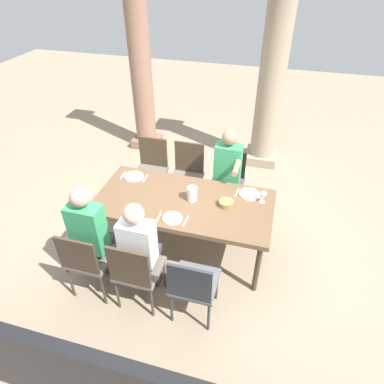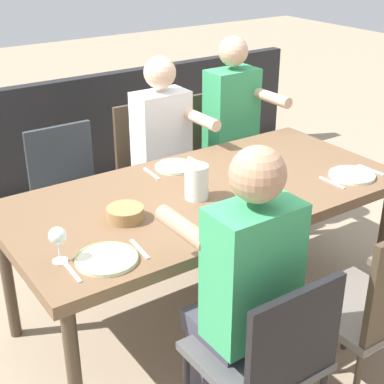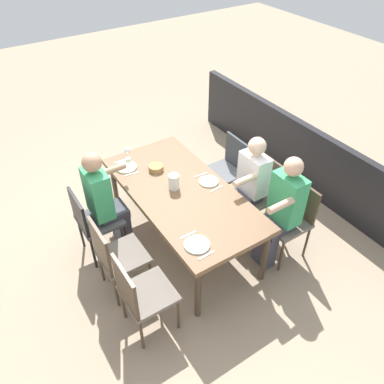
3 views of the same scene
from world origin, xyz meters
name	(u,v)px [view 1 (image 1 of 3)]	position (x,y,z in m)	size (l,w,h in m)	color
ground_plane	(184,247)	(0.00, 0.00, 0.00)	(16.00, 16.00, 0.00)	gray
dining_table	(184,205)	(0.00, 0.00, 0.70)	(2.03, 0.98, 0.76)	brown
chair_west_north	(151,166)	(-0.76, 0.91, 0.53)	(0.44, 0.44, 0.93)	#6A6158
chair_west_south	(87,258)	(-0.76, -0.91, 0.53)	(0.44, 0.44, 0.91)	#6A6158
chair_mid_north	(187,172)	(-0.23, 0.92, 0.53)	(0.44, 0.44, 0.93)	#6A6158
chair_mid_south	(136,270)	(-0.23, -0.91, 0.53)	(0.44, 0.44, 0.92)	#6A6158
chair_east_north	(228,179)	(0.36, 0.91, 0.52)	(0.44, 0.44, 0.88)	#4F4F50
chair_east_south	(193,284)	(0.36, -0.91, 0.51)	(0.44, 0.44, 0.87)	#5B5E61
diner_woman_green	(141,247)	(-0.23, -0.73, 0.67)	(0.35, 0.49, 1.26)	#3F3F4C
diner_man_white	(227,175)	(0.36, 0.73, 0.70)	(0.35, 0.49, 1.32)	#3F3F4C
diner_guest_third	(93,234)	(-0.77, -0.72, 0.71)	(0.35, 0.49, 1.33)	#3F3F4C
stone_column_near	(141,72)	(-1.46, 2.40, 1.38)	(0.47, 0.47, 2.81)	#936B56
stone_column_centre	(272,80)	(0.70, 2.40, 1.43)	(0.53, 0.53, 2.90)	tan
plate_0	(134,176)	(-0.74, 0.30, 0.77)	(0.24, 0.24, 0.02)	white
fork_0	(123,175)	(-0.89, 0.30, 0.76)	(0.02, 0.17, 0.01)	silver
spoon_0	(145,178)	(-0.59, 0.30, 0.76)	(0.02, 0.17, 0.01)	silver
plate_1	(172,218)	(-0.03, -0.33, 0.77)	(0.22, 0.22, 0.02)	white
fork_1	(159,216)	(-0.18, -0.33, 0.76)	(0.02, 0.17, 0.01)	silver
spoon_1	(186,221)	(0.12, -0.33, 0.76)	(0.02, 0.17, 0.01)	silver
plate_2	(250,194)	(0.71, 0.32, 0.77)	(0.25, 0.25, 0.02)	silver
wine_glass_2	(263,194)	(0.87, 0.22, 0.87)	(0.07, 0.07, 0.15)	white
fork_2	(237,192)	(0.56, 0.32, 0.76)	(0.02, 0.17, 0.01)	silver
spoon_2	(263,197)	(0.86, 0.32, 0.76)	(0.02, 0.17, 0.01)	silver
water_pitcher	(192,194)	(0.09, 0.04, 0.83)	(0.12, 0.12, 0.17)	white
bread_basket	(226,203)	(0.48, 0.05, 0.79)	(0.17, 0.17, 0.06)	#9E7547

